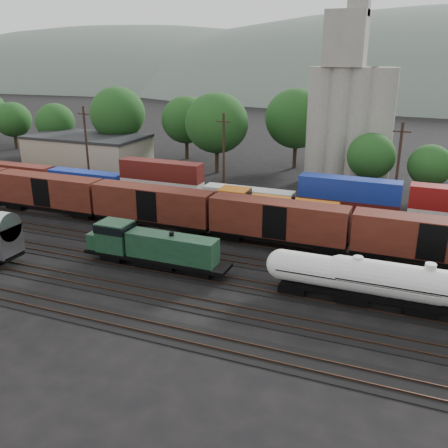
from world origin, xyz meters
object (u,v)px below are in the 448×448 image
at_px(orange_locomotive, 268,210).
at_px(green_locomotive, 148,246).
at_px(tank_car_a, 356,278).
at_px(grain_silo, 349,112).

bearing_deg(orange_locomotive, green_locomotive, -116.95).
bearing_deg(tank_car_a, grain_silo, 100.55).
relative_size(green_locomotive, grain_silo, 0.52).
distance_m(tank_car_a, orange_locomotive, 19.42).
xyz_separation_m(green_locomotive, grain_silo, (12.32, 41.00, 8.94)).
xyz_separation_m(tank_car_a, orange_locomotive, (-12.33, 15.00, 0.04)).
bearing_deg(orange_locomotive, tank_car_a, -50.57).
distance_m(orange_locomotive, grain_silo, 27.84).
bearing_deg(grain_silo, tank_car_a, -79.45).
height_order(green_locomotive, orange_locomotive, orange_locomotive).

